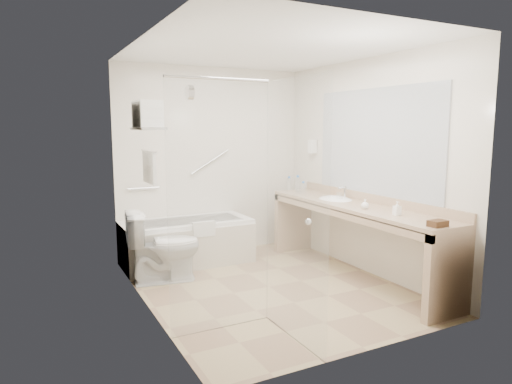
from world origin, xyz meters
name	(u,v)px	position (x,y,z in m)	size (l,w,h in m)	color
floor	(269,287)	(0.00, 0.00, 0.00)	(3.20, 3.20, 0.00)	tan
ceiling	(270,48)	(0.00, 0.00, 2.50)	(2.60, 3.20, 0.10)	white
wall_back	(212,162)	(0.00, 1.60, 1.25)	(2.60, 0.10, 2.50)	silver
wall_front	(374,191)	(0.00, -1.60, 1.25)	(2.60, 0.10, 2.50)	silver
wall_left	(145,178)	(-1.30, 0.00, 1.25)	(0.10, 3.20, 2.50)	silver
wall_right	(366,167)	(1.30, 0.00, 1.25)	(0.10, 3.20, 2.50)	silver
bathtub	(187,242)	(-0.50, 1.24, 0.28)	(1.60, 0.73, 0.59)	white
grab_bar_short	(144,188)	(-0.95, 1.56, 0.95)	(0.03, 0.03, 0.40)	silver
grab_bar_long	(210,162)	(-0.05, 1.56, 1.25)	(0.03, 0.03, 0.60)	silver
shower_enclosure	(256,208)	(-0.63, -0.93, 1.07)	(0.96, 0.91, 2.11)	silver
towel_shelf	(148,123)	(-1.17, 0.35, 1.75)	(0.24, 0.55, 0.81)	silver
vanity_counter	(354,222)	(1.02, -0.15, 0.64)	(0.55, 2.70, 0.95)	tan
sink	(335,202)	(1.05, 0.25, 0.82)	(0.40, 0.52, 0.14)	white
faucet	(345,192)	(1.20, 0.25, 0.93)	(0.03, 0.03, 0.14)	silver
mirror	(375,142)	(1.29, -0.15, 1.55)	(0.02, 2.00, 1.20)	#AEB4BB
hairdryer_unit	(312,147)	(1.25, 1.05, 1.45)	(0.08, 0.10, 0.18)	white
toilet	(164,247)	(-0.95, 0.70, 0.39)	(0.45, 0.81, 0.79)	white
amenity_basket	(438,223)	(0.92, -1.40, 0.88)	(0.17, 0.11, 0.06)	#482D19
soap_bottle_a	(397,212)	(0.98, -0.85, 0.88)	(0.06, 0.14, 0.06)	white
soap_bottle_b	(365,205)	(0.94, -0.43, 0.89)	(0.08, 0.10, 0.08)	white
water_bottle_left	(303,189)	(0.89, 0.71, 0.93)	(0.05, 0.05, 0.18)	silver
water_bottle_mid	(289,184)	(0.92, 1.10, 0.94)	(0.06, 0.06, 0.20)	silver
water_bottle_right	(298,184)	(0.99, 1.00, 0.95)	(0.07, 0.07, 0.22)	silver
drinking_glass_near	(339,197)	(1.02, 0.13, 0.90)	(0.08, 0.08, 0.10)	silver
drinking_glass_far	(298,191)	(0.90, 0.83, 0.89)	(0.06, 0.06, 0.08)	silver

